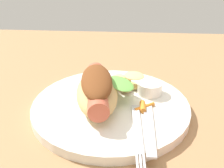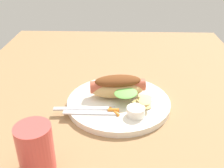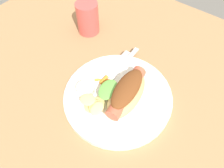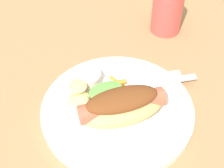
{
  "view_description": "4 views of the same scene",
  "coord_description": "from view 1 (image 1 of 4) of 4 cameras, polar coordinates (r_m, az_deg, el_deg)",
  "views": [
    {
      "loc": [
        -6.08,
        42.81,
        29.13
      ],
      "look_at": [
        -3.33,
        -0.55,
        6.12
      ],
      "focal_mm": 49.65,
      "sensor_mm": 36.0,
      "label": 1
    },
    {
      "loc": [
        -62.71,
        -2.07,
        38.79
      ],
      "look_at": [
        -1.82,
        0.0,
        5.7
      ],
      "focal_mm": 43.36,
      "sensor_mm": 36.0,
      "label": 2
    },
    {
      "loc": [
        12.69,
        -24.72,
        45.14
      ],
      "look_at": [
        -4.97,
        -1.58,
        4.28
      ],
      "focal_mm": 33.75,
      "sensor_mm": 36.0,
      "label": 3
    },
    {
      "loc": [
        33.53,
        -8.67,
        45.77
      ],
      "look_at": [
        -4.18,
        -2.53,
        6.32
      ],
      "focal_mm": 53.07,
      "sensor_mm": 36.0,
      "label": 4
    }
  ],
  "objects": [
    {
      "name": "ground_plane",
      "position": [
        0.53,
        -3.68,
        -6.94
      ],
      "size": [
        120.0,
        90.0,
        1.8
      ],
      "primitive_type": "cube",
      "color": "#9E754C"
    },
    {
      "name": "plate",
      "position": [
        0.53,
        -0.25,
        -4.47
      ],
      "size": [
        26.68,
        26.68,
        1.6
      ],
      "primitive_type": "cylinder",
      "color": "white",
      "rests_on": "ground_plane"
    },
    {
      "name": "hot_dog",
      "position": [
        0.51,
        -2.71,
        -1.07
      ],
      "size": [
        11.27,
        15.1,
        5.81
      ],
      "rotation": [
        0.0,
        0.0,
        1.71
      ],
      "color": "tan",
      "rests_on": "plate"
    },
    {
      "name": "sauce_ramekin",
      "position": [
        0.56,
        6.98,
        -0.74
      ],
      "size": [
        4.37,
        4.37,
        2.21
      ],
      "primitive_type": "cylinder",
      "color": "white",
      "rests_on": "plate"
    },
    {
      "name": "fork",
      "position": [
        0.46,
        4.76,
        -8.99
      ],
      "size": [
        1.94,
        15.25,
        0.4
      ],
      "rotation": [
        0.0,
        0.0,
        1.62
      ],
      "color": "silver",
      "rests_on": "plate"
    },
    {
      "name": "knife",
      "position": [
        0.47,
        6.89,
        -8.07
      ],
      "size": [
        1.47,
        13.22,
        0.36
      ],
      "primitive_type": "cube",
      "rotation": [
        0.0,
        0.0,
        1.58
      ],
      "color": "silver",
      "rests_on": "plate"
    },
    {
      "name": "chips_pile",
      "position": [
        0.57,
        2.53,
        0.51
      ],
      "size": [
        6.54,
        6.38,
        2.77
      ],
      "color": "#E6C77B",
      "rests_on": "plate"
    },
    {
      "name": "carrot_garnish",
      "position": [
        0.51,
        5.82,
        -4.18
      ],
      "size": [
        3.48,
        2.91,
        0.95
      ],
      "color": "orange",
      "rests_on": "plate"
    }
  ]
}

